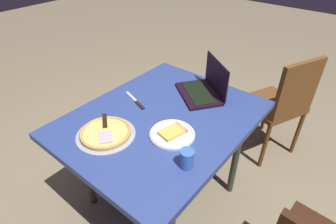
{
  "coord_description": "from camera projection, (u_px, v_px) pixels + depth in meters",
  "views": [
    {
      "loc": [
        0.98,
        0.85,
        1.69
      ],
      "look_at": [
        -0.02,
        0.03,
        0.77
      ],
      "focal_mm": 28.92,
      "sensor_mm": 36.0,
      "label": 1
    }
  ],
  "objects": [
    {
      "name": "table_knife",
      "position": [
        137.0,
        102.0,
        1.73
      ],
      "size": [
        0.09,
        0.23,
        0.01
      ],
      "color": "#BEB4B6",
      "rests_on": "dining_table"
    },
    {
      "name": "laptop",
      "position": [
        204.0,
        88.0,
        1.78
      ],
      "size": [
        0.38,
        0.41,
        0.23
      ],
      "color": "black",
      "rests_on": "dining_table"
    },
    {
      "name": "chair_far",
      "position": [
        281.0,
        102.0,
        2.12
      ],
      "size": [
        0.54,
        0.54,
        0.91
      ],
      "color": "brown",
      "rests_on": "ground_plane"
    },
    {
      "name": "drink_cup",
      "position": [
        187.0,
        159.0,
        1.26
      ],
      "size": [
        0.07,
        0.07,
        0.09
      ],
      "color": "#3665B9",
      "rests_on": "dining_table"
    },
    {
      "name": "dining_table",
      "position": [
        162.0,
        125.0,
        1.65
      ],
      "size": [
        1.16,
        0.93,
        0.74
      ],
      "color": "navy",
      "rests_on": "ground_plane"
    },
    {
      "name": "pizza_plate",
      "position": [
        172.0,
        133.0,
        1.46
      ],
      "size": [
        0.25,
        0.25,
        0.04
      ],
      "color": "silver",
      "rests_on": "dining_table"
    },
    {
      "name": "ground_plane",
      "position": [
        163.0,
        195.0,
        2.03
      ],
      "size": [
        12.0,
        12.0,
        0.0
      ],
      "primitive_type": "plane",
      "color": "#7E7054"
    },
    {
      "name": "pizza_tray",
      "position": [
        106.0,
        133.0,
        1.46
      ],
      "size": [
        0.32,
        0.32,
        0.03
      ],
      "color": "#9B9AAC",
      "rests_on": "dining_table"
    }
  ]
}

